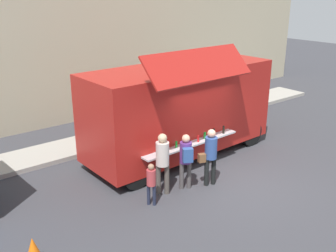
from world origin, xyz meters
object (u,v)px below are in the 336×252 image
(food_truck_main, at_px, (180,108))
(child_near_queue, at_px, (151,181))
(customer_front_ordering, at_px, (210,153))
(trash_bin, at_px, (222,104))
(traffic_cone_orange, at_px, (33,249))
(customer_rear_waiting, at_px, (163,159))
(customer_mid_with_backpack, at_px, (186,156))

(food_truck_main, bearing_deg, child_near_queue, -144.04)
(food_truck_main, xyz_separation_m, customer_front_ordering, (-0.71, -2.16, -0.64))
(customer_front_ordering, xyz_separation_m, child_near_queue, (-1.93, 0.13, -0.30))
(trash_bin, bearing_deg, traffic_cone_orange, -155.49)
(traffic_cone_orange, relative_size, child_near_queue, 0.47)
(child_near_queue, bearing_deg, customer_rear_waiting, -11.69)
(food_truck_main, relative_size, traffic_cone_orange, 11.71)
(traffic_cone_orange, distance_m, customer_mid_with_backpack, 4.51)
(trash_bin, relative_size, customer_mid_with_backpack, 0.58)
(customer_front_ordering, relative_size, customer_mid_with_backpack, 1.04)
(customer_mid_with_backpack, relative_size, child_near_queue, 1.39)
(customer_mid_with_backpack, bearing_deg, customer_front_ordering, -80.85)
(customer_front_ordering, relative_size, child_near_queue, 1.45)
(trash_bin, xyz_separation_m, customer_front_ordering, (-5.06, -4.48, 0.53))
(food_truck_main, height_order, customer_mid_with_backpack, food_truck_main)
(child_near_queue, bearing_deg, trash_bin, -5.92)
(trash_bin, height_order, child_near_queue, child_near_queue)
(food_truck_main, xyz_separation_m, customer_mid_with_backpack, (-1.40, -1.93, -0.65))
(customer_mid_with_backpack, bearing_deg, food_truck_main, -8.10)
(customer_front_ordering, height_order, customer_rear_waiting, customer_rear_waiting)
(traffic_cone_orange, relative_size, trash_bin, 0.59)
(traffic_cone_orange, height_order, customer_rear_waiting, customer_rear_waiting)
(customer_front_ordering, relative_size, customer_rear_waiting, 0.96)
(trash_bin, bearing_deg, customer_rear_waiting, -147.62)
(traffic_cone_orange, xyz_separation_m, customer_front_ordering, (5.12, 0.16, 0.72))
(trash_bin, relative_size, customer_front_ordering, 0.55)
(customer_rear_waiting, xyz_separation_m, child_near_queue, (-0.58, -0.29, -0.35))
(customer_rear_waiting, bearing_deg, customer_front_ordering, -67.00)
(child_near_queue, bearing_deg, customer_front_ordering, -41.77)
(customer_front_ordering, bearing_deg, child_near_queue, 103.06)
(food_truck_main, distance_m, customer_mid_with_backpack, 2.47)
(trash_bin, height_order, customer_mid_with_backpack, customer_mid_with_backpack)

